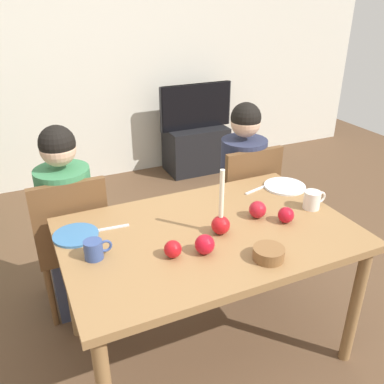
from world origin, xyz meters
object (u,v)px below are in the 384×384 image
(person_left_child, at_px, (70,226))
(tv, at_px, (196,106))
(apple_near_candle, at_px, (258,210))
(chair_right, at_px, (244,199))
(apple_by_left_plate, at_px, (286,215))
(plate_right, at_px, (285,186))
(tv_stand, at_px, (196,149))
(bowl_walnuts, at_px, (269,253))
(apple_by_right_mug, at_px, (173,249))
(dining_table, at_px, (209,245))
(apple_far_edge, at_px, (205,244))
(plate_left, at_px, (76,235))
(mug_left, at_px, (94,249))
(chair_left, at_px, (72,238))
(mug_right, at_px, (312,200))
(person_right_child, at_px, (242,190))
(candle_centerpiece, at_px, (221,221))

(person_left_child, distance_m, tv, 2.30)
(apple_near_candle, bearing_deg, chair_right, 63.75)
(apple_by_left_plate, bearing_deg, plate_right, 54.29)
(chair_right, xyz_separation_m, tv_stand, (0.43, 1.69, -0.27))
(bowl_walnuts, bearing_deg, tv_stand, 71.43)
(apple_near_candle, bearing_deg, tv, 72.41)
(tv, bearing_deg, person_left_child, -133.63)
(tv_stand, bearing_deg, apple_by_right_mug, -117.22)
(plate_right, relative_size, apple_by_left_plate, 3.00)
(person_left_child, height_order, tv_stand, person_left_child)
(dining_table, distance_m, apple_far_edge, 0.23)
(plate_left, xyz_separation_m, mug_left, (0.04, -0.21, 0.04))
(chair_left, distance_m, tv_stand, 2.33)
(person_left_child, height_order, plate_right, person_left_child)
(dining_table, xyz_separation_m, tv_stand, (1.01, 2.30, -0.43))
(plate_left, relative_size, mug_right, 1.60)
(tv_stand, distance_m, mug_right, 2.42)
(bowl_walnuts, bearing_deg, chair_left, 127.60)
(bowl_walnuts, xyz_separation_m, apple_near_candle, (0.15, 0.33, 0.02))
(plate_left, xyz_separation_m, apple_by_left_plate, (0.98, -0.30, 0.03))
(person_left_child, relative_size, apple_far_edge, 13.11)
(chair_left, relative_size, apple_by_right_mug, 11.51)
(plate_right, bearing_deg, bowl_walnuts, -131.44)
(plate_right, bearing_deg, mug_left, -168.36)
(chair_left, bearing_deg, tv_stand, 46.90)
(person_right_child, xyz_separation_m, plate_left, (-1.17, -0.42, 0.19))
(tv_stand, height_order, apple_by_right_mug, apple_by_right_mug)
(person_right_child, height_order, candle_centerpiece, person_right_child)
(person_left_child, distance_m, mug_left, 0.67)
(chair_right, distance_m, plate_left, 1.26)
(chair_left, distance_m, mug_left, 0.66)
(tv_stand, distance_m, candle_centerpiece, 2.60)
(person_right_child, relative_size, candle_centerpiece, 3.55)
(person_left_child, distance_m, person_right_child, 1.15)
(person_left_child, xyz_separation_m, mug_right, (1.18, -0.66, 0.23))
(candle_centerpiece, xyz_separation_m, apple_near_candle, (0.24, 0.06, -0.02))
(bowl_walnuts, relative_size, apple_by_right_mug, 1.76)
(apple_near_candle, bearing_deg, candle_centerpiece, -166.72)
(person_right_child, relative_size, apple_near_candle, 13.25)
(chair_right, xyz_separation_m, mug_right, (0.03, -0.63, 0.29))
(tv_stand, relative_size, tv, 0.81)
(dining_table, xyz_separation_m, mug_left, (-0.55, 0.01, 0.13))
(person_left_child, height_order, mug_left, person_left_child)
(person_left_child, height_order, apple_by_right_mug, person_left_child)
(person_right_child, distance_m, plate_left, 1.26)
(person_right_child, relative_size, mug_right, 8.81)
(apple_by_left_plate, relative_size, apple_by_right_mug, 1.03)
(person_right_child, distance_m, apple_by_left_plate, 0.78)
(person_right_child, bearing_deg, chair_right, -90.00)
(person_right_child, relative_size, plate_left, 5.50)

